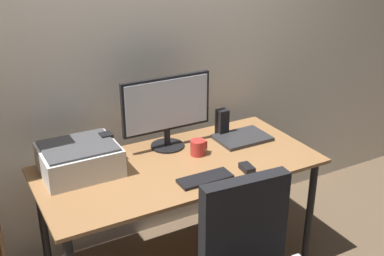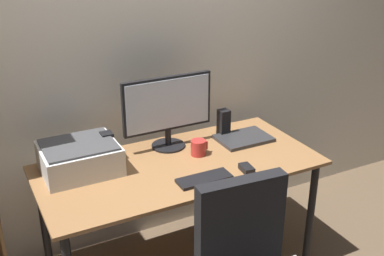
% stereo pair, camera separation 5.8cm
% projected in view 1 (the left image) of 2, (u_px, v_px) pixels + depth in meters
% --- Properties ---
extents(back_wall, '(6.40, 0.10, 2.60)m').
position_uv_depth(back_wall, '(137.00, 44.00, 2.87)').
color(back_wall, silver).
rests_on(back_wall, ground).
extents(desk, '(1.56, 0.74, 0.74)m').
position_uv_depth(desk, '(179.00, 177.00, 2.69)').
color(desk, olive).
rests_on(desk, ground).
extents(monitor, '(0.55, 0.20, 0.44)m').
position_uv_depth(monitor, '(167.00, 108.00, 2.76)').
color(monitor, black).
rests_on(monitor, desk).
extents(keyboard, '(0.29, 0.11, 0.02)m').
position_uv_depth(keyboard, '(205.00, 179.00, 2.49)').
color(keyboard, black).
rests_on(keyboard, desk).
extents(mouse, '(0.07, 0.10, 0.03)m').
position_uv_depth(mouse, '(247.00, 168.00, 2.58)').
color(mouse, black).
rests_on(mouse, desk).
extents(coffee_mug, '(0.10, 0.09, 0.09)m').
position_uv_depth(coffee_mug, '(198.00, 148.00, 2.75)').
color(coffee_mug, '#B72D28').
rests_on(coffee_mug, desk).
extents(laptop, '(0.32, 0.23, 0.02)m').
position_uv_depth(laptop, '(242.00, 138.00, 2.95)').
color(laptop, '#2D2D30').
rests_on(laptop, desk).
extents(speaker_left, '(0.06, 0.07, 0.17)m').
position_uv_depth(speaker_left, '(107.00, 148.00, 2.66)').
color(speaker_left, black).
rests_on(speaker_left, desk).
extents(speaker_right, '(0.06, 0.07, 0.17)m').
position_uv_depth(speaker_right, '(222.00, 122.00, 2.99)').
color(speaker_right, black).
rests_on(speaker_right, desk).
extents(printer, '(0.40, 0.34, 0.16)m').
position_uv_depth(printer, '(79.00, 159.00, 2.54)').
color(printer, silver).
rests_on(printer, desk).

